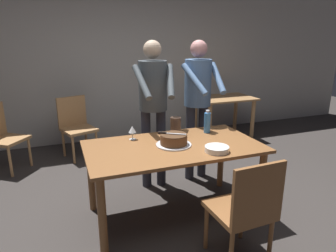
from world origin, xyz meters
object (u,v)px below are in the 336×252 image
(chair_near_side, at_px, (245,208))
(wine_glass_near, at_px, (132,130))
(person_standing_beside, at_px, (198,95))
(background_chair_1, at_px, (76,125))
(water_bottle, at_px, (207,122))
(main_dining_table, at_px, (174,155))
(person_cutting_cake, at_px, (153,99))
(plate_stack, at_px, (217,149))
(cake_on_platter, at_px, (173,140))
(hurricane_lamp, at_px, (176,127))
(background_table, at_px, (224,106))
(cake_knife, at_px, (166,133))
(background_chair_0, at_px, (1,135))

(chair_near_side, bearing_deg, wine_glass_near, 117.50)
(person_standing_beside, bearing_deg, background_chair_1, 136.31)
(wine_glass_near, relative_size, water_bottle, 0.58)
(main_dining_table, height_order, chair_near_side, chair_near_side)
(background_chair_1, bearing_deg, person_cutting_cake, -59.34)
(water_bottle, bearing_deg, plate_stack, -108.56)
(wine_glass_near, height_order, background_chair_1, background_chair_1)
(cake_on_platter, bearing_deg, chair_near_side, -72.45)
(water_bottle, height_order, person_cutting_cake, person_cutting_cake)
(person_cutting_cake, relative_size, chair_near_side, 1.91)
(water_bottle, bearing_deg, wine_glass_near, 176.23)
(main_dining_table, height_order, hurricane_lamp, hurricane_lamp)
(hurricane_lamp, distance_m, background_chair_1, 2.02)
(person_cutting_cake, bearing_deg, hurricane_lamp, -76.96)
(main_dining_table, distance_m, water_bottle, 0.59)
(person_cutting_cake, xyz_separation_m, person_standing_beside, (0.57, 0.03, 0.00))
(water_bottle, xyz_separation_m, chair_near_side, (-0.22, -1.08, -0.37))
(background_table, bearing_deg, person_standing_beside, -131.69)
(main_dining_table, relative_size, water_bottle, 6.68)
(wine_glass_near, relative_size, chair_near_side, 0.16)
(person_cutting_cake, bearing_deg, background_chair_1, 120.66)
(background_chair_1, bearing_deg, main_dining_table, -68.70)
(person_standing_beside, bearing_deg, person_cutting_cake, -177.01)
(wine_glass_near, height_order, person_standing_beside, person_standing_beside)
(cake_on_platter, bearing_deg, wine_glass_near, 137.44)
(cake_knife, bearing_deg, person_cutting_cake, 83.36)
(background_table, relative_size, background_chair_1, 1.11)
(person_cutting_cake, distance_m, background_table, 2.24)
(cake_on_platter, relative_size, chair_near_side, 0.38)
(cake_on_platter, bearing_deg, water_bottle, 26.82)
(cake_knife, relative_size, chair_near_side, 0.27)
(background_chair_0, xyz_separation_m, background_chair_1, (0.98, 0.18, 0.00))
(cake_on_platter, bearing_deg, background_table, 48.82)
(main_dining_table, xyz_separation_m, background_chair_0, (-1.76, 1.83, -0.15))
(cake_on_platter, relative_size, person_cutting_cake, 0.20)
(water_bottle, xyz_separation_m, person_cutting_cake, (-0.48, 0.42, 0.21))
(person_cutting_cake, xyz_separation_m, background_chair_1, (-0.79, 1.34, -0.58))
(hurricane_lamp, height_order, background_table, hurricane_lamp)
(cake_knife, relative_size, wine_glass_near, 1.67)
(cake_knife, xyz_separation_m, hurricane_lamp, (0.17, 0.19, -0.01))
(plate_stack, bearing_deg, chair_near_side, -94.31)
(person_standing_beside, xyz_separation_m, background_table, (1.16, 1.30, -0.50))
(plate_stack, bearing_deg, hurricane_lamp, 110.08)
(main_dining_table, xyz_separation_m, person_standing_beside, (0.59, 0.70, 0.43))
(cake_on_platter, relative_size, plate_stack, 1.55)
(cake_knife, distance_m, chair_near_side, 1.01)
(person_standing_beside, relative_size, background_table, 1.72)
(wine_glass_near, bearing_deg, background_chair_1, 104.91)
(main_dining_table, xyz_separation_m, person_cutting_cake, (0.01, 0.67, 0.43))
(hurricane_lamp, bearing_deg, background_chair_0, 139.54)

